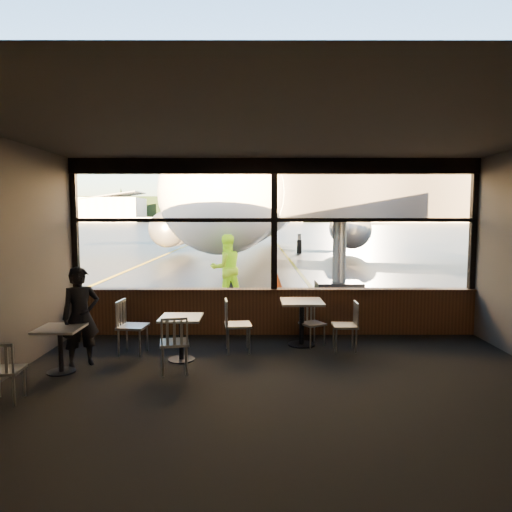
{
  "coord_description": "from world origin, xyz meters",
  "views": [
    {
      "loc": [
        -0.37,
        -9.03,
        2.37
      ],
      "look_at": [
        -0.36,
        1.0,
        1.5
      ],
      "focal_mm": 32.0,
      "sensor_mm": 36.0,
      "label": 1
    }
  ],
  "objects_px": {
    "cafe_table_left": "(61,350)",
    "chair_near_e": "(345,326)",
    "chair_left_s": "(6,371)",
    "jet_bridge": "(380,219)",
    "chair_near_n": "(313,324)",
    "chair_mid_s": "(174,343)",
    "ground_crew": "(226,268)",
    "chair_mid_w": "(133,327)",
    "cone_nose": "(277,280)",
    "chair_near_w": "(238,325)",
    "cafe_table_near": "(302,323)",
    "cafe_table_mid": "(181,339)",
    "passenger": "(81,317)",
    "airliner": "(262,163)"
  },
  "relations": [
    {
      "from": "chair_near_w",
      "to": "chair_near_n",
      "type": "height_order",
      "value": "chair_near_w"
    },
    {
      "from": "cone_nose",
      "to": "chair_left_s",
      "type": "bearing_deg",
      "value": -112.29
    },
    {
      "from": "jet_bridge",
      "to": "chair_mid_w",
      "type": "distance_m",
      "value": 9.33
    },
    {
      "from": "chair_near_n",
      "to": "ground_crew",
      "type": "bearing_deg",
      "value": -95.34
    },
    {
      "from": "chair_mid_w",
      "to": "cone_nose",
      "type": "height_order",
      "value": "chair_mid_w"
    },
    {
      "from": "cafe_table_mid",
      "to": "chair_near_n",
      "type": "height_order",
      "value": "chair_near_n"
    },
    {
      "from": "cafe_table_near",
      "to": "ground_crew",
      "type": "distance_m",
      "value": 4.73
    },
    {
      "from": "airliner",
      "to": "chair_near_n",
      "type": "relative_size",
      "value": 47.1
    },
    {
      "from": "airliner",
      "to": "cafe_table_mid",
      "type": "distance_m",
      "value": 22.39
    },
    {
      "from": "chair_near_e",
      "to": "chair_mid_w",
      "type": "height_order",
      "value": "chair_mid_w"
    },
    {
      "from": "chair_near_e",
      "to": "chair_mid_s",
      "type": "relative_size",
      "value": 0.99
    },
    {
      "from": "chair_left_s",
      "to": "cone_nose",
      "type": "xyz_separation_m",
      "value": [
        3.89,
        9.5,
        -0.15
      ]
    },
    {
      "from": "chair_left_s",
      "to": "cafe_table_near",
      "type": "bearing_deg",
      "value": 27.35
    },
    {
      "from": "cafe_table_left",
      "to": "chair_near_e",
      "type": "relative_size",
      "value": 0.79
    },
    {
      "from": "cone_nose",
      "to": "ground_crew",
      "type": "bearing_deg",
      "value": -121.11
    },
    {
      "from": "jet_bridge",
      "to": "chair_left_s",
      "type": "bearing_deg",
      "value": -128.84
    },
    {
      "from": "cafe_table_near",
      "to": "cafe_table_mid",
      "type": "height_order",
      "value": "cafe_table_near"
    },
    {
      "from": "jet_bridge",
      "to": "chair_left_s",
      "type": "relative_size",
      "value": 12.8
    },
    {
      "from": "cafe_table_left",
      "to": "chair_near_w",
      "type": "xyz_separation_m",
      "value": [
        2.65,
        1.08,
        0.12
      ]
    },
    {
      "from": "chair_mid_s",
      "to": "chair_left_s",
      "type": "xyz_separation_m",
      "value": [
        -1.95,
        -1.13,
        -0.04
      ]
    },
    {
      "from": "passenger",
      "to": "cafe_table_left",
      "type": "bearing_deg",
      "value": -151.57
    },
    {
      "from": "chair_near_n",
      "to": "chair_left_s",
      "type": "distance_m",
      "value": 4.95
    },
    {
      "from": "chair_mid_s",
      "to": "chair_left_s",
      "type": "relative_size",
      "value": 1.1
    },
    {
      "from": "chair_near_e",
      "to": "chair_mid_w",
      "type": "bearing_deg",
      "value": 94.74
    },
    {
      "from": "cafe_table_near",
      "to": "chair_left_s",
      "type": "xyz_separation_m",
      "value": [
        -4.03,
        -2.57,
        -0.01
      ]
    },
    {
      "from": "chair_near_w",
      "to": "ground_crew",
      "type": "distance_m",
      "value": 4.83
    },
    {
      "from": "cafe_table_near",
      "to": "cone_nose",
      "type": "distance_m",
      "value": 6.93
    },
    {
      "from": "cafe_table_left",
      "to": "chair_left_s",
      "type": "relative_size",
      "value": 0.86
    },
    {
      "from": "chair_near_w",
      "to": "cafe_table_mid",
      "type": "bearing_deg",
      "value": -69.02
    },
    {
      "from": "jet_bridge",
      "to": "chair_near_n",
      "type": "height_order",
      "value": "jet_bridge"
    },
    {
      "from": "chair_near_w",
      "to": "cafe_table_near",
      "type": "bearing_deg",
      "value": 101.76
    },
    {
      "from": "cone_nose",
      "to": "passenger",
      "type": "bearing_deg",
      "value": -113.36
    },
    {
      "from": "cafe_table_near",
      "to": "cafe_table_mid",
      "type": "distance_m",
      "value": 2.25
    },
    {
      "from": "chair_near_e",
      "to": "chair_mid_s",
      "type": "height_order",
      "value": "chair_mid_s"
    },
    {
      "from": "chair_near_e",
      "to": "chair_left_s",
      "type": "distance_m",
      "value": 5.26
    },
    {
      "from": "cone_nose",
      "to": "jet_bridge",
      "type": "bearing_deg",
      "value": -10.74
    },
    {
      "from": "jet_bridge",
      "to": "ground_crew",
      "type": "xyz_separation_m",
      "value": [
        -4.79,
        -1.92,
        -1.35
      ]
    },
    {
      "from": "chair_left_s",
      "to": "ground_crew",
      "type": "relative_size",
      "value": 0.44
    },
    {
      "from": "airliner",
      "to": "chair_mid_s",
      "type": "xyz_separation_m",
      "value": [
        -1.61,
        -22.24,
        -5.3
      ]
    },
    {
      "from": "jet_bridge",
      "to": "chair_near_w",
      "type": "height_order",
      "value": "jet_bridge"
    },
    {
      "from": "airliner",
      "to": "cone_nose",
      "type": "bearing_deg",
      "value": -82.89
    },
    {
      "from": "jet_bridge",
      "to": "passenger",
      "type": "distance_m",
      "value": 10.14
    },
    {
      "from": "chair_near_e",
      "to": "chair_mid_s",
      "type": "bearing_deg",
      "value": 113.19
    },
    {
      "from": "jet_bridge",
      "to": "chair_mid_w",
      "type": "relative_size",
      "value": 11.04
    },
    {
      "from": "cafe_table_near",
      "to": "passenger",
      "type": "distance_m",
      "value": 3.8
    },
    {
      "from": "jet_bridge",
      "to": "passenger",
      "type": "bearing_deg",
      "value": -132.17
    },
    {
      "from": "passenger",
      "to": "airliner",
      "type": "bearing_deg",
      "value": 49.24
    },
    {
      "from": "chair_mid_s",
      "to": "chair_near_n",
      "type": "bearing_deg",
      "value": 21.18
    },
    {
      "from": "jet_bridge",
      "to": "chair_mid_s",
      "type": "bearing_deg",
      "value": -123.87
    },
    {
      "from": "cafe_table_near",
      "to": "chair_near_e",
      "type": "bearing_deg",
      "value": -24.76
    }
  ]
}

